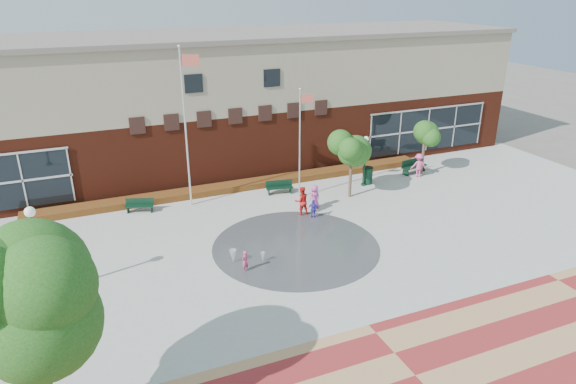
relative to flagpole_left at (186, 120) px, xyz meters
name	(u,v)px	position (x,y,z in m)	size (l,w,h in m)	color
ground	(322,275)	(3.58, -10.24, -5.18)	(120.00, 120.00, 0.00)	#666056
plaza_concrete	(288,238)	(3.58, -6.24, -5.17)	(46.00, 18.00, 0.01)	#A8A8A0
paver_band	(415,376)	(3.58, -17.24, -5.17)	(46.00, 6.00, 0.01)	maroon
splash_pad	(296,247)	(3.58, -7.24, -5.17)	(8.40, 8.40, 0.01)	#383A3D
library_building	(214,100)	(3.58, 7.24, -0.53)	(44.40, 10.40, 9.20)	#5A1E10
flower_bed	(242,189)	(3.58, 1.36, -5.18)	(26.00, 1.20, 0.40)	maroon
flagpole_left	(186,120)	(0.00, 0.00, 0.00)	(1.03, 0.46, 9.30)	silver
flagpole_right	(300,138)	(6.45, -1.40, -1.39)	(0.79, 0.36, 6.77)	silver
lamp_left	(36,241)	(-7.94, -6.95, -2.66)	(0.43, 0.43, 4.06)	#10311F
lamp_right	(365,155)	(11.08, -1.26, -3.09)	(0.35, 0.35, 3.35)	#10311F
bench_left	(140,208)	(-3.03, 0.14, -4.92)	(1.66, 0.95, 0.80)	#10311F
bench_mid	(280,190)	(5.48, -0.43, -4.90)	(1.74, 0.77, 0.85)	#10311F
bench_right	(414,169)	(15.55, -0.57, -4.85)	(2.06, 0.91, 1.00)	#10311F
trash_can	(368,175)	(11.48, -1.07, -4.59)	(0.70, 0.70, 1.14)	#10311F
tree_big_left	(28,291)	(-7.54, -14.79, -0.44)	(4.14, 4.14, 6.62)	#463428
tree_mid	(352,148)	(9.30, -2.58, -1.98)	(2.60, 2.60, 4.38)	#463428
tree_small_right	(425,137)	(15.90, -0.96, -2.52)	(2.13, 2.13, 3.64)	#463428
water_jet_a	(233,263)	(0.20, -7.58, -5.18)	(0.34, 0.34, 0.66)	white
water_jet_b	(263,262)	(1.51, -8.06, -5.18)	(0.22, 0.22, 0.48)	white
child_splash	(245,261)	(0.47, -8.51, -4.65)	(0.38, 0.25, 1.05)	#D14171
adult_red	(302,201)	(5.44, -3.84, -4.32)	(0.83, 0.65, 1.71)	red
adult_pink	(315,197)	(6.53, -3.32, -4.45)	(0.71, 0.46, 1.45)	#C4489F
child_blue	(313,209)	(5.88, -4.52, -4.62)	(0.65, 0.27, 1.11)	#3433B4
person_bench	(419,165)	(15.36, -1.28, -4.35)	(1.07, 0.61, 1.65)	#DB4D91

